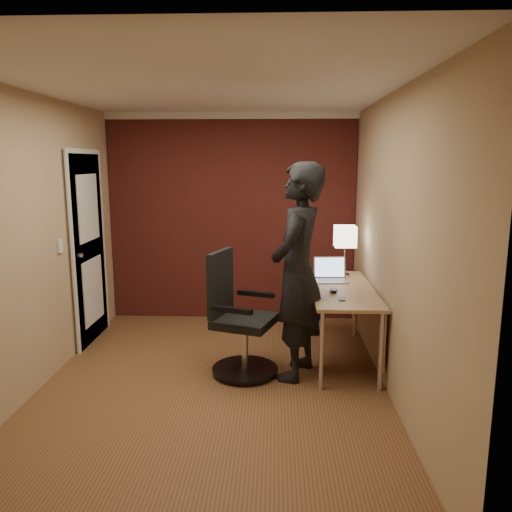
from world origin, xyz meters
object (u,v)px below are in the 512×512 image
at_px(office_chair, 238,322).
at_px(mouse, 333,291).
at_px(phone, 342,299).
at_px(desk, 349,300).
at_px(person, 297,272).
at_px(desk_lamp, 345,237).
at_px(laptop, 330,274).

bearing_deg(office_chair, mouse, 11.38).
xyz_separation_m(mouse, phone, (0.05, -0.24, -0.01)).
distance_m(desk, person, 0.75).
bearing_deg(person, desk_lamp, 168.38).
relative_size(desk, office_chair, 1.35).
relative_size(desk, laptop, 4.34).
distance_m(desk, laptop, 0.39).
bearing_deg(office_chair, person, -2.46).
relative_size(desk_lamp, laptop, 1.55).
xyz_separation_m(desk_lamp, laptop, (-0.17, -0.21, -0.35)).
xyz_separation_m(desk, phone, (-0.13, -0.43, 0.13)).
xyz_separation_m(laptop, office_chair, (-0.91, -0.67, -0.30)).
bearing_deg(desk, office_chair, -160.86).
height_order(desk_lamp, phone, desk_lamp).
distance_m(mouse, person, 0.46).
height_order(laptop, person, person).
distance_m(mouse, phone, 0.24).
relative_size(laptop, mouse, 3.45).
height_order(desk, phone, phone).
bearing_deg(mouse, office_chair, -153.52).
bearing_deg(person, mouse, 139.04).
height_order(mouse, office_chair, office_chair).
relative_size(desk_lamp, phone, 4.65).
bearing_deg(desk, phone, -106.81).
relative_size(desk_lamp, mouse, 5.35).
bearing_deg(mouse, person, -134.78).
distance_m(laptop, phone, 0.74).
bearing_deg(desk_lamp, laptop, -128.26).
bearing_deg(desk_lamp, desk, -91.57).
distance_m(laptop, person, 0.81).
relative_size(desk, mouse, 15.00).
relative_size(mouse, person, 0.05).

